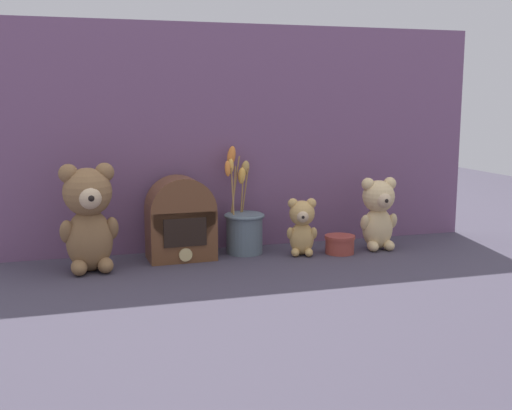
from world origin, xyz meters
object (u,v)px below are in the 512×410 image
(flower_vase, at_px, (244,227))
(teddy_bear_large, at_px, (89,216))
(decorative_tin_tall, at_px, (340,244))
(teddy_bear_medium, at_px, (378,212))
(teddy_bear_small, at_px, (302,226))
(vintage_radio, at_px, (181,220))

(flower_vase, bearing_deg, teddy_bear_large, -169.95)
(teddy_bear_large, distance_m, decorative_tin_tall, 0.73)
(teddy_bear_medium, distance_m, flower_vase, 0.41)
(teddy_bear_medium, xyz_separation_m, teddy_bear_small, (-0.25, -0.00, -0.03))
(decorative_tin_tall, bearing_deg, flower_vase, 162.08)
(decorative_tin_tall, bearing_deg, teddy_bear_large, 179.31)
(vintage_radio, distance_m, decorative_tin_tall, 0.48)
(teddy_bear_large, bearing_deg, flower_vase, 10.05)
(teddy_bear_large, xyz_separation_m, teddy_bear_medium, (0.85, 0.01, -0.04))
(teddy_bear_large, height_order, flower_vase, flower_vase)
(teddy_bear_large, distance_m, teddy_bear_small, 0.61)
(teddy_bear_small, bearing_deg, teddy_bear_large, -179.48)
(flower_vase, distance_m, vintage_radio, 0.20)
(teddy_bear_small, height_order, flower_vase, flower_vase)
(teddy_bear_large, bearing_deg, teddy_bear_small, 0.52)
(teddy_bear_large, height_order, teddy_bear_small, teddy_bear_large)
(flower_vase, bearing_deg, vintage_radio, -173.89)
(teddy_bear_small, bearing_deg, teddy_bear_medium, 0.70)
(teddy_bear_medium, height_order, teddy_bear_small, teddy_bear_medium)
(teddy_bear_small, xyz_separation_m, decorative_tin_tall, (0.12, -0.01, -0.06))
(teddy_bear_small, relative_size, decorative_tin_tall, 1.87)
(teddy_bear_small, distance_m, flower_vase, 0.17)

